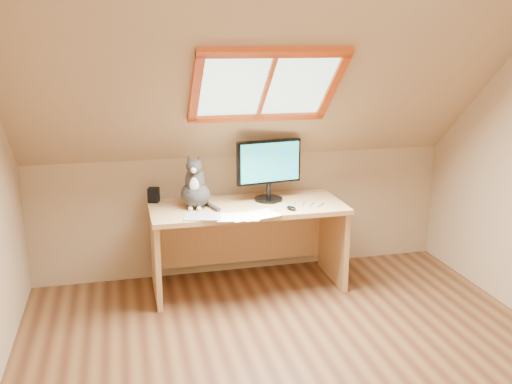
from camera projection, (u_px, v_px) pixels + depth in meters
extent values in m
plane|color=brown|center=(310.00, 382.00, 3.32)|extent=(3.50, 3.50, 0.00)
cube|color=tan|center=(244.00, 213.00, 4.83)|extent=(3.50, 0.02, 1.00)
cube|color=tan|center=(269.00, 75.00, 3.79)|extent=(3.50, 1.56, 1.41)
cube|color=#B2E0CC|center=(266.00, 84.00, 3.88)|extent=(0.90, 0.53, 0.48)
cube|color=#DE5014|center=(266.00, 84.00, 3.88)|extent=(1.02, 0.64, 0.59)
cube|color=tan|center=(247.00, 207.00, 4.42)|extent=(1.50, 0.66, 0.04)
cube|color=tan|center=(156.00, 256.00, 4.35)|extent=(0.04, 0.59, 0.65)
cube|color=tan|center=(333.00, 241.00, 4.68)|extent=(0.04, 0.59, 0.65)
cube|color=tan|center=(240.00, 236.00, 4.79)|extent=(1.40, 0.03, 0.45)
cylinder|color=black|center=(269.00, 199.00, 4.54)|extent=(0.22, 0.22, 0.02)
cylinder|color=black|center=(269.00, 190.00, 4.52)|extent=(0.04, 0.04, 0.12)
cube|color=black|center=(269.00, 162.00, 4.46)|extent=(0.53, 0.12, 0.35)
cube|color=blue|center=(270.00, 162.00, 4.44)|extent=(0.48, 0.08, 0.30)
ellipsoid|color=#3C3835|center=(195.00, 194.00, 4.35)|extent=(0.28, 0.31, 0.20)
ellipsoid|color=#3C3835|center=(195.00, 180.00, 4.31)|extent=(0.18, 0.18, 0.21)
ellipsoid|color=silver|center=(194.00, 185.00, 4.25)|extent=(0.08, 0.05, 0.12)
ellipsoid|color=#3C3835|center=(194.00, 166.00, 4.23)|extent=(0.14, 0.13, 0.11)
sphere|color=silver|center=(194.00, 170.00, 4.18)|extent=(0.04, 0.04, 0.04)
cone|color=#3C3835|center=(189.00, 159.00, 4.23)|extent=(0.06, 0.06, 0.07)
cone|color=#3C3835|center=(199.00, 159.00, 4.24)|extent=(0.06, 0.06, 0.07)
cube|color=black|center=(154.00, 195.00, 4.48)|extent=(0.10, 0.10, 0.12)
cube|color=#B2B2B7|center=(203.00, 217.00, 4.11)|extent=(0.29, 0.24, 0.01)
ellipsoid|color=black|center=(291.00, 208.00, 4.28)|extent=(0.08, 0.10, 0.03)
cube|color=white|center=(247.00, 215.00, 4.16)|extent=(0.33, 0.27, 0.00)
cube|color=white|center=(247.00, 215.00, 4.16)|extent=(0.32, 0.24, 0.00)
cube|color=white|center=(247.00, 215.00, 4.16)|extent=(0.35, 0.30, 0.00)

